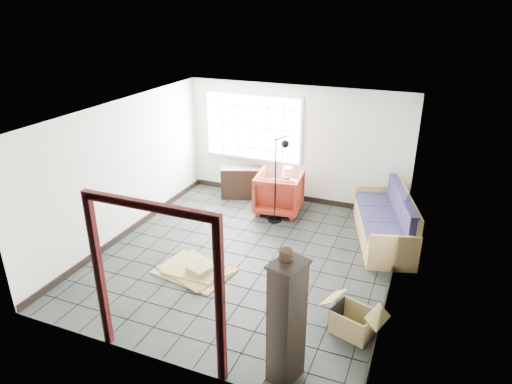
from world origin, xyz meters
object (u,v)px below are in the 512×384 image
at_px(side_table, 289,188).
at_px(tall_shelf, 287,322).
at_px(futon_sofa, 387,223).
at_px(armchair, 279,191).

height_order(side_table, tall_shelf, tall_shelf).
distance_m(futon_sofa, armchair, 2.36).
bearing_deg(futon_sofa, tall_shelf, -116.22).
bearing_deg(futon_sofa, armchair, 152.35).
relative_size(armchair, tall_shelf, 0.60).
height_order(armchair, tall_shelf, tall_shelf).
bearing_deg(armchair, futon_sofa, 162.20).
distance_m(futon_sofa, side_table, 2.39).
bearing_deg(futon_sofa, side_table, 142.56).
bearing_deg(tall_shelf, futon_sofa, 96.78).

